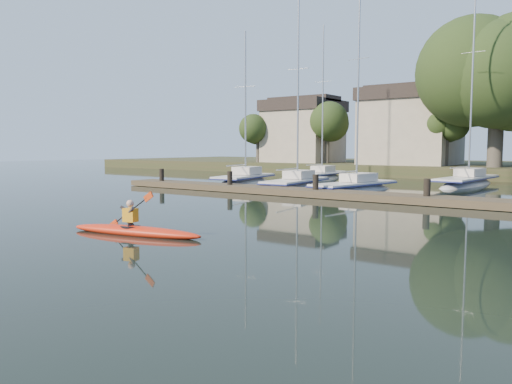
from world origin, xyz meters
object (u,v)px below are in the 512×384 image
Objects in this scene: dock at (367,196)px; sailboat_2 at (354,194)px; sailboat_6 at (467,188)px; kayak at (134,229)px; sailboat_1 at (296,191)px; sailboat_0 at (244,186)px; sailboat_5 at (321,181)px.

sailboat_2 is at bearing 122.68° from dock.
sailboat_6 reaches higher than dock.
sailboat_1 is at bearing 93.33° from kayak.
sailboat_1 is 0.98× the size of sailboat_2.
kayak is 0.39× the size of sailboat_0.
sailboat_5 is at bearing 65.02° from sailboat_0.
kayak is 18.40m from sailboat_1.
dock is (1.73, 13.66, 0.02)m from kayak.
kayak is 0.30× the size of sailboat_6.
sailboat_2 is at bearing 80.38° from kayak.
sailboat_2 reaches higher than sailboat_1.
kayak is 27.86m from sailboat_5.
sailboat_5 is (2.02, 7.88, 0.03)m from sailboat_0.
sailboat_2 reaches higher than dock.
sailboat_6 is at bearing 82.26° from dock.
sailboat_5 is at bearing -175.34° from sailboat_6.
dock is 2.77× the size of sailboat_0.
kayak is 0.14× the size of dock.
sailboat_5 reaches higher than dock.
kayak is at bearing -92.93° from sailboat_6.
sailboat_5 is at bearing 126.93° from dock.
sailboat_1 is 0.96× the size of sailboat_5.
kayak is at bearing -97.22° from dock.
kayak is at bearing -78.03° from sailboat_2.
sailboat_6 reaches higher than kayak.
sailboat_1 is (5.08, -1.09, 0.02)m from sailboat_0.
sailboat_0 is at bearing 105.77° from kayak.
sailboat_5 is (-9.78, 13.01, -0.38)m from dock.
sailboat_1 reaches higher than dock.
dock is 13.16m from sailboat_6.
sailboat_0 is (-10.07, 18.79, -0.38)m from kayak.
sailboat_2 is at bearing -17.34° from sailboat_0.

